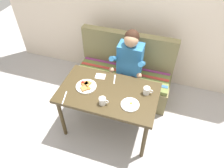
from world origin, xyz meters
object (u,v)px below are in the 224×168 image
object	(u,v)px
coffee_mug	(102,101)
plate_breakfast	(86,86)
couch	(124,76)
plate_eggs	(130,105)
table	(108,96)
napkin	(100,76)
fork	(115,79)
person	(129,64)
coffee_mug_second	(147,91)
knife	(64,98)

from	to	relation	value
coffee_mug	plate_breakfast	bearing A→B (deg)	146.19
couch	plate_eggs	world-z (taller)	couch
table	napkin	size ratio (longest dim) A/B	9.31
fork	plate_eggs	bearing A→B (deg)	-62.49
couch	person	bearing A→B (deg)	-59.76
table	plate_eggs	size ratio (longest dim) A/B	5.69
person	plate_breakfast	distance (m)	0.71
napkin	plate_breakfast	bearing A→B (deg)	-113.44
plate_eggs	fork	world-z (taller)	plate_eggs
plate_eggs	coffee_mug	xyz separation A→B (m)	(-0.30, -0.07, 0.04)
couch	plate_breakfast	size ratio (longest dim) A/B	5.70
plate_eggs	fork	size ratio (longest dim) A/B	1.24
coffee_mug_second	plate_eggs	bearing A→B (deg)	-120.36
coffee_mug_second	fork	world-z (taller)	coffee_mug_second
person	coffee_mug_second	world-z (taller)	person
person	plate_eggs	xyz separation A→B (m)	(0.20, -0.71, -0.00)
couch	coffee_mug	size ratio (longest dim) A/B	12.20
coffee_mug_second	napkin	xyz separation A→B (m)	(-0.63, 0.11, -0.04)
person	coffee_mug	world-z (taller)	person
table	coffee_mug	distance (m)	0.24
plate_eggs	knife	world-z (taller)	plate_eggs
person	coffee_mug	bearing A→B (deg)	-97.36
plate_breakfast	knife	bearing A→B (deg)	-124.52
person	plate_breakfast	bearing A→B (deg)	-123.03
napkin	fork	xyz separation A→B (m)	(0.19, 0.00, -0.00)
coffee_mug	napkin	distance (m)	0.47
couch	knife	bearing A→B (deg)	-114.09
coffee_mug	fork	world-z (taller)	coffee_mug
fork	coffee_mug	bearing A→B (deg)	-103.22
fork	knife	world-z (taller)	same
table	plate_breakfast	size ratio (longest dim) A/B	4.75
plate_eggs	fork	bearing A→B (deg)	129.74
plate_eggs	fork	xyz separation A→B (m)	(-0.30, 0.36, -0.01)
plate_breakfast	knife	world-z (taller)	plate_breakfast
table	coffee_mug_second	xyz separation A→B (m)	(0.44, 0.11, 0.13)
table	napkin	distance (m)	0.31
couch	napkin	bearing A→B (deg)	-108.93
person	plate_eggs	bearing A→B (deg)	-74.21
plate_eggs	knife	size ratio (longest dim) A/B	1.05
coffee_mug	napkin	world-z (taller)	coffee_mug
coffee_mug_second	coffee_mug	bearing A→B (deg)	-144.76
table	knife	distance (m)	0.53
coffee_mug	table	bearing A→B (deg)	90.06
coffee_mug	knife	world-z (taller)	coffee_mug
person	table	bearing A→B (deg)	-99.81
plate_eggs	couch	bearing A→B (deg)	108.87
plate_breakfast	table	bearing A→B (deg)	1.34
plate_breakfast	coffee_mug_second	bearing A→B (deg)	9.45
plate_eggs	napkin	size ratio (longest dim) A/B	1.64
table	couch	bearing A→B (deg)	90.00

